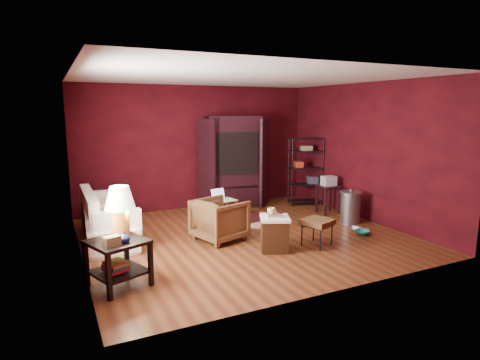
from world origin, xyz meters
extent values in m
cube|color=brown|center=(0.00, 0.00, -0.01)|extent=(5.50, 5.00, 0.02)
cube|color=white|center=(0.00, 0.00, 2.81)|extent=(5.50, 5.00, 0.02)
cube|color=#4B0A12|center=(0.00, 2.51, 1.40)|extent=(5.50, 0.02, 2.80)
cube|color=#4B0A12|center=(0.00, -2.51, 1.40)|extent=(5.50, 0.02, 2.80)
cube|color=#4B0A12|center=(-2.76, 0.00, 1.40)|extent=(0.02, 5.00, 2.80)
cube|color=#4B0A12|center=(2.76, 0.00, 1.40)|extent=(0.02, 5.00, 2.80)
cube|color=white|center=(-2.73, -1.00, 1.60)|extent=(0.02, 1.20, 1.40)
imported|color=white|center=(-2.23, 0.88, 0.40)|extent=(0.70, 2.06, 0.80)
imported|color=black|center=(-0.48, 0.01, 0.40)|extent=(0.93, 0.96, 0.80)
imported|color=#AFB2B6|center=(2.02, -0.58, 0.12)|extent=(0.24, 0.14, 0.24)
imported|color=teal|center=(1.98, -0.86, 0.13)|extent=(0.27, 0.15, 0.26)
imported|color=#0D1945|center=(-2.32, -1.30, 0.69)|extent=(0.16, 0.16, 0.14)
imported|color=#DFD16D|center=(0.02, -0.90, 0.69)|extent=(0.15, 0.12, 0.13)
cube|color=black|center=(-2.39, -1.16, 0.59)|extent=(0.84, 0.84, 0.04)
cube|color=black|center=(-2.39, -1.16, 0.19)|extent=(0.78, 0.78, 0.03)
cube|color=black|center=(-2.56, -1.53, 0.30)|extent=(0.07, 0.07, 0.61)
cube|color=black|center=(-2.01, -1.32, 0.30)|extent=(0.07, 0.07, 0.61)
cube|color=black|center=(-2.76, -0.99, 0.30)|extent=(0.07, 0.07, 0.61)
cube|color=black|center=(-2.22, -0.78, 0.30)|extent=(0.07, 0.07, 0.61)
cylinder|color=#BD6022|center=(-2.30, -1.01, 0.80)|extent=(0.28, 0.28, 0.37)
cone|color=#F2E5C6|center=(-2.30, -1.01, 1.14)|extent=(0.50, 0.50, 0.30)
cube|color=olive|center=(-2.48, -1.36, 0.68)|extent=(0.23, 0.19, 0.13)
cube|color=#B9312E|center=(-2.44, -1.17, 0.24)|extent=(0.33, 0.37, 0.03)
cube|color=#2E70B9|center=(-2.43, -1.17, 0.28)|extent=(0.33, 0.37, 0.03)
cube|color=gold|center=(-2.42, -1.17, 0.32)|extent=(0.33, 0.37, 0.03)
cube|color=white|center=(-2.21, 0.90, 0.26)|extent=(0.74, 1.74, 0.37)
cube|color=white|center=(-2.53, 0.90, 0.50)|extent=(0.17, 1.74, 0.73)
cube|color=white|center=(-2.21, 0.03, 0.46)|extent=(0.73, 0.17, 0.50)
cube|color=white|center=(-2.21, 1.77, 0.46)|extent=(0.73, 0.17, 0.50)
ellipsoid|color=red|center=(-2.17, 0.39, 0.55)|extent=(0.48, 0.48, 0.26)
ellipsoid|color=red|center=(-2.17, 0.90, 0.57)|extent=(0.53, 0.53, 0.29)
ellipsoid|color=white|center=(-2.17, 1.36, 0.53)|extent=(0.44, 0.44, 0.24)
cube|color=#3D1F0E|center=(0.11, -0.87, 0.26)|extent=(0.57, 0.57, 0.51)
cube|color=white|center=(0.11, -0.87, 0.54)|extent=(0.60, 0.60, 0.05)
cube|color=beige|center=(0.11, -0.87, 0.57)|extent=(0.30, 0.28, 0.02)
cube|color=teal|center=(0.11, -0.87, 0.59)|extent=(0.28, 0.25, 0.02)
cube|color=#BE4947|center=(0.11, -0.87, 0.61)|extent=(0.28, 0.26, 0.02)
cube|color=black|center=(0.19, -0.87, 0.63)|extent=(0.06, 0.16, 0.02)
cube|color=black|center=(0.86, -0.99, 0.41)|extent=(0.58, 0.58, 0.09)
cube|color=black|center=(0.86, -0.99, 0.36)|extent=(0.52, 0.52, 0.02)
cylinder|color=black|center=(0.76, -1.22, 0.18)|extent=(0.03, 0.03, 0.37)
cylinder|color=black|center=(1.09, -1.09, 0.18)|extent=(0.03, 0.03, 0.37)
cylinder|color=black|center=(0.63, -0.89, 0.18)|extent=(0.03, 0.03, 0.37)
cylinder|color=black|center=(0.96, -0.76, 0.18)|extent=(0.03, 0.03, 0.37)
cylinder|color=#EFE2C7|center=(0.78, 0.80, 0.01)|extent=(1.53, 1.53, 0.01)
cube|color=#52151C|center=(0.38, 1.06, 0.02)|extent=(1.39, 1.05, 0.01)
cube|color=#E5B768|center=(-0.05, 0.96, 0.46)|extent=(0.62, 0.49, 0.03)
cylinder|color=#E5B768|center=(-0.25, 0.75, 0.23)|extent=(0.04, 0.04, 0.46)
cylinder|color=#E5B768|center=(0.22, 0.85, 0.23)|extent=(0.04, 0.04, 0.46)
cylinder|color=#E5B768|center=(-0.31, 1.06, 0.23)|extent=(0.04, 0.04, 0.46)
cylinder|color=#E5B768|center=(0.16, 1.16, 0.23)|extent=(0.04, 0.04, 0.46)
cube|color=white|center=(-0.05, 0.98, 0.48)|extent=(0.33, 0.26, 0.01)
cube|color=silver|center=(-0.07, 1.08, 0.59)|extent=(0.30, 0.12, 0.20)
cube|color=white|center=(-0.14, 0.84, 0.48)|extent=(0.29, 0.33, 0.00)
cube|color=white|center=(0.10, 0.90, 0.48)|extent=(0.20, 0.28, 0.00)
cube|color=black|center=(0.78, 2.23, 1.06)|extent=(1.33, 0.88, 2.12)
cube|color=black|center=(0.76, 2.12, 1.28)|extent=(1.08, 0.67, 0.95)
cube|color=black|center=(0.07, 2.04, 1.06)|extent=(0.26, 0.48, 2.01)
cube|color=black|center=(1.38, 1.80, 1.06)|extent=(0.40, 0.39, 2.01)
cube|color=#2C2F31|center=(0.77, 2.17, 1.17)|extent=(0.78, 0.67, 0.58)
cube|color=black|center=(0.72, 1.89, 1.17)|extent=(0.55, 0.11, 0.45)
cube|color=black|center=(0.77, 2.17, 0.50)|extent=(1.09, 0.73, 0.06)
cylinder|color=black|center=(2.00, 1.55, 0.80)|extent=(0.03, 0.03, 1.60)
cylinder|color=black|center=(2.71, 1.33, 0.80)|extent=(0.03, 0.03, 1.60)
cylinder|color=black|center=(2.10, 1.86, 0.80)|extent=(0.03, 0.03, 1.60)
cylinder|color=black|center=(2.81, 1.63, 0.80)|extent=(0.03, 0.03, 1.60)
cube|color=black|center=(2.40, 1.59, 0.09)|extent=(0.85, 0.56, 0.02)
cube|color=black|center=(2.40, 1.59, 0.49)|extent=(0.85, 0.56, 0.02)
cube|color=black|center=(2.40, 1.59, 0.89)|extent=(0.85, 0.56, 0.02)
cube|color=black|center=(2.40, 1.59, 1.29)|extent=(0.85, 0.56, 0.02)
cube|color=black|center=(2.40, 1.59, 1.59)|extent=(0.85, 0.56, 0.02)
cube|color=#AB2B1C|center=(2.23, 1.65, 0.98)|extent=(0.24, 0.27, 0.14)
cube|color=#3A3947|center=(2.57, 1.54, 0.60)|extent=(0.28, 0.28, 0.18)
cube|color=#8E7855|center=(2.40, 1.59, 1.36)|extent=(0.31, 0.25, 0.11)
cube|color=black|center=(2.39, 0.69, 0.60)|extent=(0.44, 0.44, 0.04)
cube|color=black|center=(2.20, 0.53, 0.30)|extent=(0.04, 0.04, 0.60)
cube|color=black|center=(2.55, 0.50, 0.30)|extent=(0.04, 0.04, 0.60)
cube|color=black|center=(2.23, 0.88, 0.30)|extent=(0.04, 0.04, 0.60)
cube|color=black|center=(2.58, 0.85, 0.30)|extent=(0.04, 0.04, 0.60)
cube|color=silver|center=(2.39, 0.69, 0.72)|extent=(0.31, 0.25, 0.21)
cylinder|color=gray|center=(2.30, -0.13, 0.30)|extent=(0.44, 0.44, 0.60)
cylinder|color=gray|center=(2.30, -0.13, 0.62)|extent=(0.48, 0.48, 0.04)
sphere|color=gray|center=(2.30, -0.13, 0.66)|extent=(0.07, 0.07, 0.06)
camera|label=1|loc=(-3.09, -6.25, 2.26)|focal=30.00mm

